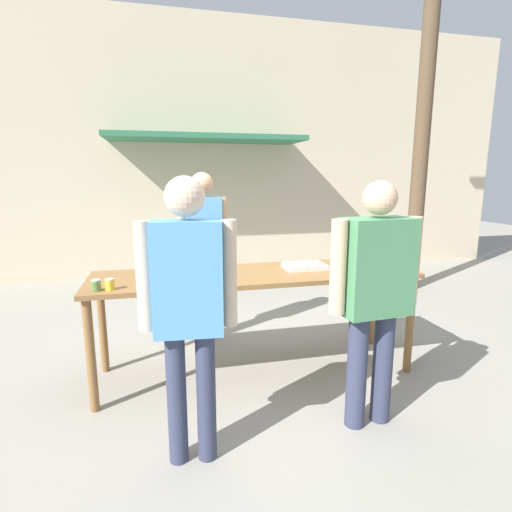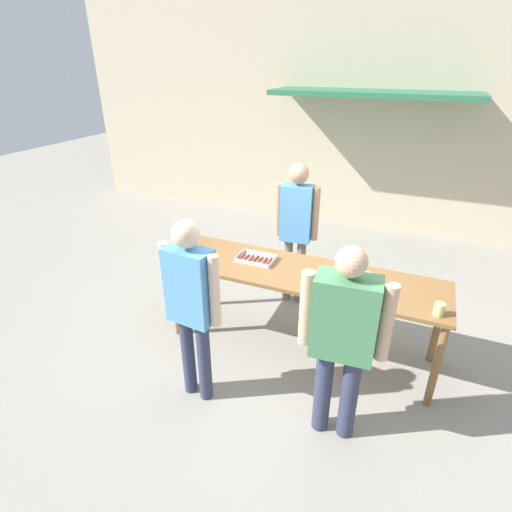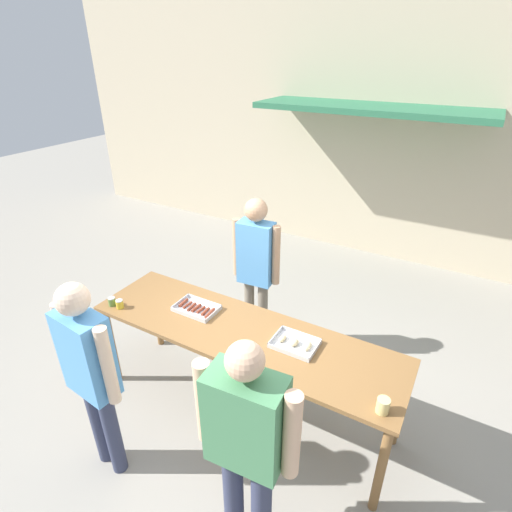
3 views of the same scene
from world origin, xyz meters
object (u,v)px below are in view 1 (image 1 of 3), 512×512
object	(u,v)px
person_customer_holding_hotdog	(188,298)
person_customer_with_cup	(375,286)
food_tray_sausages	(194,273)
food_tray_buns	(305,266)
beer_cup	(402,265)
condiment_jar_ketchup	(110,284)
person_server_behind_table	(203,240)
condiment_jar_mustard	(96,285)
utility_pole	(424,114)

from	to	relation	value
person_customer_holding_hotdog	person_customer_with_cup	bearing A→B (deg)	-170.69
food_tray_sausages	food_tray_buns	xyz separation A→B (m)	(1.02, 0.00, 0.00)
food_tray_sausages	beer_cup	distance (m)	1.85
condiment_jar_ketchup	person_server_behind_table	distance (m)	1.43
condiment_jar_mustard	food_tray_sausages	bearing A→B (deg)	24.16
food_tray_buns	condiment_jar_mustard	world-z (taller)	condiment_jar_mustard
condiment_jar_mustard	person_customer_holding_hotdog	world-z (taller)	person_customer_holding_hotdog
condiment_jar_ketchup	person_customer_holding_hotdog	bearing A→B (deg)	-55.59
condiment_jar_mustard	person_server_behind_table	size ratio (longest dim) A/B	0.05
utility_pole	beer_cup	bearing A→B (deg)	-126.93
condiment_jar_mustard	food_tray_buns	bearing A→B (deg)	10.78
condiment_jar_mustard	condiment_jar_ketchup	size ratio (longest dim) A/B	1.00
food_tray_sausages	condiment_jar_mustard	bearing A→B (deg)	-155.84
condiment_jar_mustard	condiment_jar_ketchup	xyz separation A→B (m)	(0.10, 0.01, 0.00)
beer_cup	person_customer_with_cup	xyz separation A→B (m)	(-0.67, -0.68, 0.03)
condiment_jar_mustard	utility_pole	xyz separation A→B (m)	(4.41, 2.46, 1.72)
person_customer_holding_hotdog	food_tray_buns	bearing A→B (deg)	-131.04
condiment_jar_ketchup	utility_pole	world-z (taller)	utility_pole
person_server_behind_table	person_customer_holding_hotdog	size ratio (longest dim) A/B	1.02
condiment_jar_ketchup	person_server_behind_table	size ratio (longest dim) A/B	0.05
person_server_behind_table	person_customer_with_cup	xyz separation A→B (m)	(0.98, -1.84, -0.08)
food_tray_sausages	condiment_jar_mustard	size ratio (longest dim) A/B	4.71
condiment_jar_ketchup	person_customer_with_cup	xyz separation A→B (m)	(1.81, -0.68, 0.05)
condiment_jar_ketchup	food_tray_sausages	bearing A→B (deg)	26.85
person_customer_with_cup	condiment_jar_ketchup	bearing A→B (deg)	-25.21
food_tray_sausages	beer_cup	xyz separation A→B (m)	(1.82, -0.33, 0.04)
condiment_jar_mustard	beer_cup	xyz separation A→B (m)	(2.57, 0.01, 0.01)
person_customer_holding_hotdog	person_customer_with_cup	distance (m)	1.28
utility_pole	person_customer_with_cup	bearing A→B (deg)	-128.71
food_tray_buns	beer_cup	bearing A→B (deg)	-22.41
food_tray_buns	food_tray_sausages	bearing A→B (deg)	-179.97
person_customer_holding_hotdog	condiment_jar_ketchup	bearing A→B (deg)	-50.42
food_tray_buns	person_customer_with_cup	bearing A→B (deg)	-82.86
condiment_jar_mustard	utility_pole	world-z (taller)	utility_pole
food_tray_sausages	condiment_jar_mustard	distance (m)	0.83
beer_cup	utility_pole	world-z (taller)	utility_pole
person_customer_holding_hotdog	utility_pole	bearing A→B (deg)	-134.44
food_tray_sausages	utility_pole	bearing A→B (deg)	30.07
food_tray_buns	person_customer_holding_hotdog	size ratio (longest dim) A/B	0.21
utility_pole	food_tray_sausages	bearing A→B (deg)	-149.93
food_tray_buns	condiment_jar_ketchup	size ratio (longest dim) A/B	4.35
food_tray_sausages	beer_cup	world-z (taller)	beer_cup
food_tray_sausages	person_customer_holding_hotdog	xyz separation A→B (m)	(-0.13, -1.10, 0.12)
person_customer_with_cup	utility_pole	xyz separation A→B (m)	(2.51, 3.13, 1.67)
food_tray_sausages	person_server_behind_table	bearing A→B (deg)	78.20
condiment_jar_ketchup	utility_pole	xyz separation A→B (m)	(4.32, 2.45, 1.72)
condiment_jar_mustard	utility_pole	size ratio (longest dim) A/B	0.02
person_customer_holding_hotdog	beer_cup	bearing A→B (deg)	-153.12
beer_cup	food_tray_buns	bearing A→B (deg)	157.59
food_tray_sausages	food_tray_buns	size ratio (longest dim) A/B	1.08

